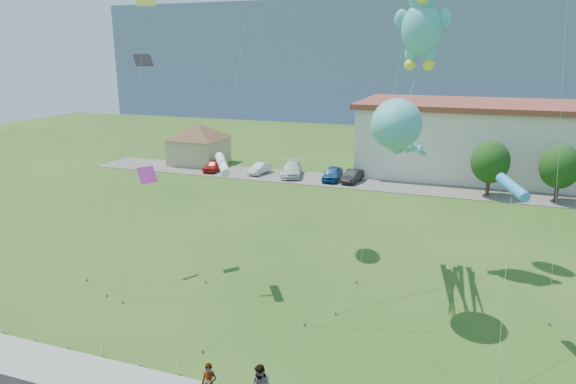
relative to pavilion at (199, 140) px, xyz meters
The scene contains 20 objects.
ground 45.05m from the pavilion, 57.72° to the right, with size 160.00×160.00×0.00m, color #284B15.
parking_strip 24.37m from the pavilion, ahead, with size 70.00×6.00×0.06m, color #59544C.
hill_ridge 85.96m from the pavilion, 73.69° to the left, with size 160.00×50.00×25.00m, color slate.
pavilion is the anchor object (origin of this frame).
rope_fence 46.13m from the pavilion, 58.59° to the right, with size 26.05×0.05×0.50m.
tree_near 34.24m from the pavilion, ahead, with size 3.60×3.60×5.47m.
tree_mid 40.20m from the pavilion, ahead, with size 3.60×3.60×5.47m.
pedestrian_left 46.83m from the pavilion, 60.17° to the right, with size 0.62×0.41×1.70m, color gray.
parked_car_red 5.68m from the pavilion, 41.65° to the right, with size 1.53×3.82×1.30m, color #B11D15.
parked_car_silver 10.17m from the pavilion, 16.81° to the right, with size 1.29×3.69×1.22m, color silver.
parked_car_white 13.75m from the pavilion, 11.51° to the right, with size 2.16×5.31×1.54m, color silver.
parked_car_blue 18.57m from the pavilion, ahead, with size 1.73×4.31×1.47m, color navy.
parked_car_black 20.76m from the pavilion, ahead, with size 1.37×3.94×1.30m, color black.
octopus_kite 40.88m from the pavilion, 45.14° to the right, with size 4.91×10.25×11.32m.
teddy_bear_kite 38.22m from the pavilion, 37.71° to the right, with size 4.28×10.88×17.88m.
small_kite_black 31.76m from the pavilion, 67.11° to the right, with size 2.04×6.16×13.49m.
small_kite_white 35.75m from the pavilion, 58.08° to the right, with size 2.76×8.58×7.74m.
small_kite_cyan 46.35m from the pavilion, 42.39° to the right, with size 0.50×6.55×7.98m.
small_kite_pink 33.24m from the pavilion, 66.11° to the right, with size 1.29×5.07×6.64m.
small_kite_yellow 35.39m from the pavilion, 65.05° to the right, with size 1.29×5.57×16.97m.
Camera 1 is at (8.11, -17.95, 13.48)m, focal length 32.00 mm.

